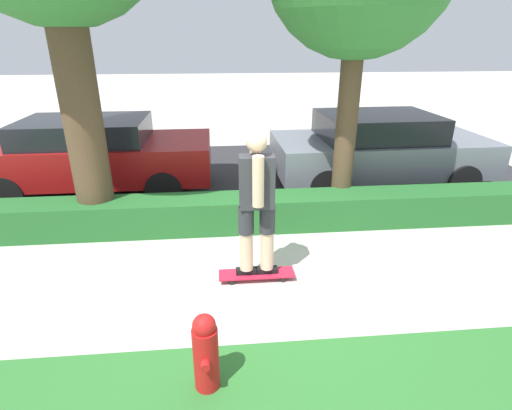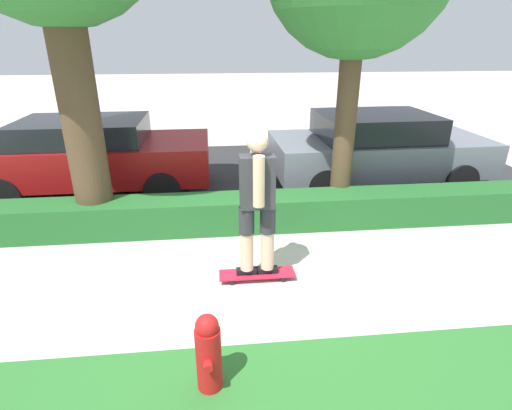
# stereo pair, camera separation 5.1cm
# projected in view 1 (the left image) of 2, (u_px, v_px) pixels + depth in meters

# --- Properties ---
(ground_plane) EXTENTS (60.00, 60.00, 0.00)m
(ground_plane) POSITION_uv_depth(u_px,v_px,m) (262.00, 285.00, 4.84)
(ground_plane) COLOR #BCB7AD
(street_asphalt) EXTENTS (12.55, 5.00, 0.01)m
(street_asphalt) POSITION_uv_depth(u_px,v_px,m) (242.00, 174.00, 8.68)
(street_asphalt) COLOR #2D2D30
(street_asphalt) RESTS_ON ground_plane
(hedge_row) EXTENTS (12.55, 0.60, 0.52)m
(hedge_row) POSITION_uv_depth(u_px,v_px,m) (252.00, 212.00, 6.20)
(hedge_row) COLOR #236028
(hedge_row) RESTS_ON ground_plane
(skateboard) EXTENTS (0.93, 0.24, 0.09)m
(skateboard) POSITION_uv_depth(u_px,v_px,m) (257.00, 274.00, 4.93)
(skateboard) COLOR red
(skateboard) RESTS_ON ground_plane
(skater_person) EXTENTS (0.51, 0.45, 1.76)m
(skater_person) POSITION_uv_depth(u_px,v_px,m) (257.00, 203.00, 4.56)
(skater_person) COLOR black
(skater_person) RESTS_ON skateboard
(parked_car_front) EXTENTS (4.27, 1.85, 1.40)m
(parked_car_front) POSITION_uv_depth(u_px,v_px,m) (94.00, 154.00, 7.45)
(parked_car_front) COLOR maroon
(parked_car_front) RESTS_ON ground_plane
(parked_car_middle) EXTENTS (4.18, 1.95, 1.42)m
(parked_car_middle) POSITION_uv_depth(u_px,v_px,m) (379.00, 148.00, 7.86)
(parked_car_middle) COLOR slate
(parked_car_middle) RESTS_ON ground_plane
(fire_hydrant) EXTENTS (0.22, 0.34, 0.74)m
(fire_hydrant) POSITION_uv_depth(u_px,v_px,m) (206.00, 352.00, 3.30)
(fire_hydrant) COLOR red
(fire_hydrant) RESTS_ON ground_plane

